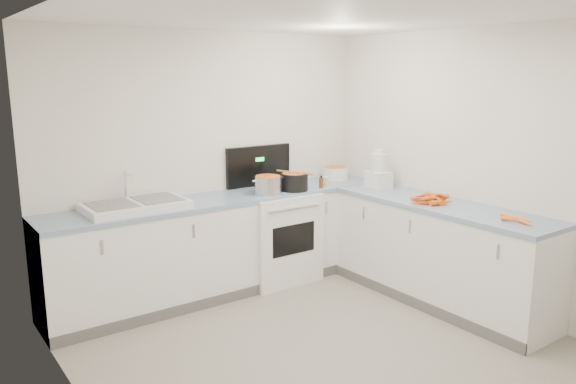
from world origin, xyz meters
TOP-DOWN VIEW (x-y plane):
  - floor at (0.00, 0.00)m, footprint 3.50×4.00m
  - ceiling at (0.00, 0.00)m, footprint 3.50×4.00m
  - wall_back at (0.00, 2.00)m, footprint 3.50×0.00m
  - wall_left at (-1.75, 0.00)m, footprint 0.00×4.00m
  - wall_right at (1.75, 0.00)m, footprint 0.00×4.00m
  - counter_back at (0.00, 1.70)m, footprint 3.50×0.62m
  - counter_right at (1.45, 0.30)m, footprint 0.62×2.20m
  - stove at (0.55, 1.69)m, footprint 0.76×0.65m
  - sink at (-0.90, 1.70)m, footprint 0.86×0.52m
  - steel_pot at (0.39, 1.56)m, footprint 0.33×0.33m
  - black_pot at (0.70, 1.55)m, footprint 0.34×0.34m
  - wooden_spoon at (0.70, 1.55)m, footprint 0.17×0.40m
  - mixing_bowl at (1.44, 1.78)m, footprint 0.36×0.36m
  - extract_bottle at (1.00, 1.48)m, footprint 0.04×0.04m
  - spice_jar at (1.10, 1.53)m, footprint 0.05×0.05m
  - food_processor at (1.49, 1.15)m, footprint 0.21×0.25m
  - carrot_pile at (1.41, 0.39)m, footprint 0.48×0.38m
  - peeled_carrots at (1.42, -0.48)m, footprint 0.17×0.36m
  - peelings at (-1.12, 1.72)m, footprint 0.19×0.28m

SIDE VIEW (x-z plane):
  - floor at x=0.00m, z-range 0.00..0.00m
  - counter_back at x=0.00m, z-range 0.00..0.94m
  - counter_right at x=1.45m, z-range 0.00..0.94m
  - stove at x=0.55m, z-range -0.21..1.15m
  - peeled_carrots at x=1.42m, z-range 0.94..0.98m
  - carrot_pile at x=1.41m, z-range 0.93..1.02m
  - sink at x=-0.90m, z-range 0.82..1.13m
  - spice_jar at x=1.10m, z-range 0.94..1.03m
  - extract_bottle at x=1.00m, z-range 0.94..1.04m
  - mixing_bowl at x=1.44m, z-range 0.94..1.07m
  - peelings at x=-1.12m, z-range 1.01..1.02m
  - black_pot at x=0.70m, z-range 0.92..1.11m
  - steel_pot at x=0.39m, z-range 0.92..1.12m
  - food_processor at x=1.49m, z-range 0.91..1.31m
  - wooden_spoon at x=0.70m, z-range 1.12..1.13m
  - wall_back at x=0.00m, z-range 0.00..2.50m
  - wall_left at x=-1.75m, z-range 0.00..2.50m
  - wall_right at x=1.75m, z-range 0.00..2.50m
  - ceiling at x=0.00m, z-range 2.50..2.50m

